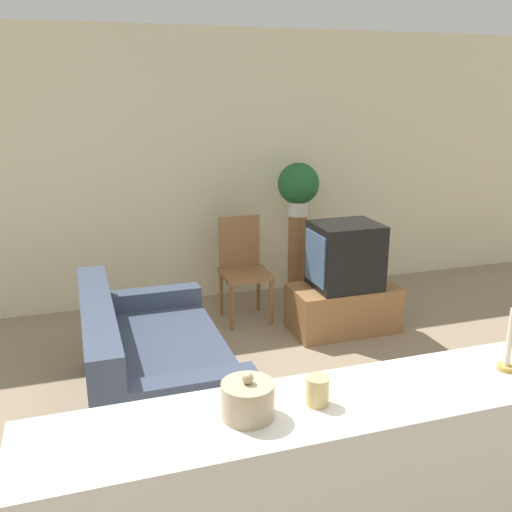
# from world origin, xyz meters

# --- Properties ---
(wall_back) EXTENTS (9.00, 0.06, 2.70)m
(wall_back) POSITION_xyz_m (0.00, 3.43, 1.35)
(wall_back) COLOR beige
(wall_back) RESTS_ON ground_plane
(couch) EXTENTS (0.92, 1.64, 0.83)m
(couch) POSITION_xyz_m (-0.49, 1.32, 0.30)
(couch) COLOR #384256
(couch) RESTS_ON ground_plane
(tv_stand) EXTENTS (0.95, 0.52, 0.42)m
(tv_stand) POSITION_xyz_m (1.36, 2.16, 0.21)
(tv_stand) COLOR olive
(tv_stand) RESTS_ON ground_plane
(television) EXTENTS (0.59, 0.49, 0.58)m
(television) POSITION_xyz_m (1.35, 2.16, 0.71)
(television) COLOR black
(television) RESTS_ON tv_stand
(wooden_chair) EXTENTS (0.44, 0.44, 0.97)m
(wooden_chair) POSITION_xyz_m (0.58, 2.73, 0.54)
(wooden_chair) COLOR olive
(wooden_chair) RESTS_ON ground_plane
(plant_stand) EXTENTS (0.18, 0.18, 0.91)m
(plant_stand) POSITION_xyz_m (1.23, 2.97, 0.45)
(plant_stand) COLOR olive
(plant_stand) RESTS_ON ground_plane
(potted_plant) EXTENTS (0.41, 0.41, 0.53)m
(potted_plant) POSITION_xyz_m (1.23, 2.97, 1.21)
(potted_plant) COLOR white
(potted_plant) RESTS_ON plant_stand
(decorative_bowl) EXTENTS (0.18, 0.18, 0.17)m
(decorative_bowl) POSITION_xyz_m (-0.39, -0.55, 1.12)
(decorative_bowl) COLOR tan
(decorative_bowl) RESTS_ON foreground_counter
(candle_jar) EXTENTS (0.08, 0.08, 0.11)m
(candle_jar) POSITION_xyz_m (-0.13, -0.55, 1.11)
(candle_jar) COLOR tan
(candle_jar) RESTS_ON foreground_counter
(candlestick) EXTENTS (0.07, 0.07, 0.26)m
(candlestick) POSITION_xyz_m (0.70, -0.55, 1.14)
(candlestick) COLOR #B7933D
(candlestick) RESTS_ON foreground_counter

